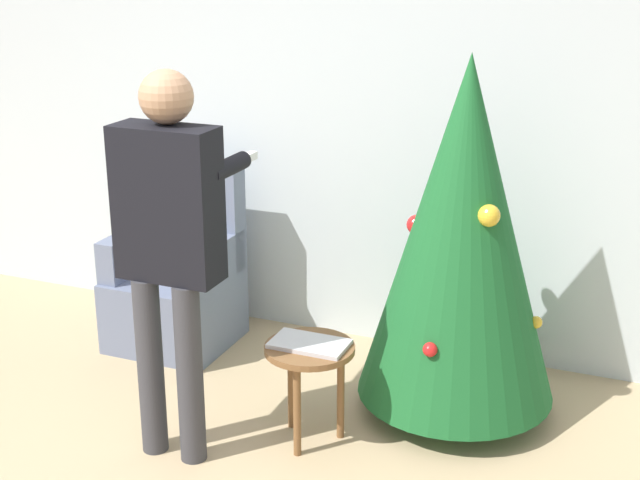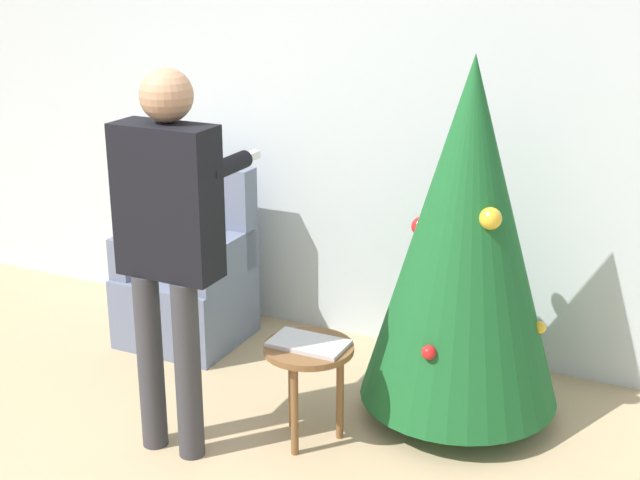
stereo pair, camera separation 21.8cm
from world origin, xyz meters
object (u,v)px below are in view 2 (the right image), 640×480
at_px(armchair, 190,280).
at_px(side_stool, 309,360).
at_px(christmas_tree, 466,235).
at_px(person_standing, 169,229).

bearing_deg(armchair, side_stool, -32.76).
bearing_deg(christmas_tree, armchair, 173.09).
distance_m(christmas_tree, armchair, 1.83).
relative_size(person_standing, side_stool, 3.60).
bearing_deg(armchair, christmas_tree, -6.91).
distance_m(person_standing, side_stool, 0.90).
xyz_separation_m(christmas_tree, person_standing, (-1.10, -0.83, 0.12)).
relative_size(armchair, side_stool, 2.08).
relative_size(christmas_tree, person_standing, 1.02).
distance_m(armchair, person_standing, 1.40).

